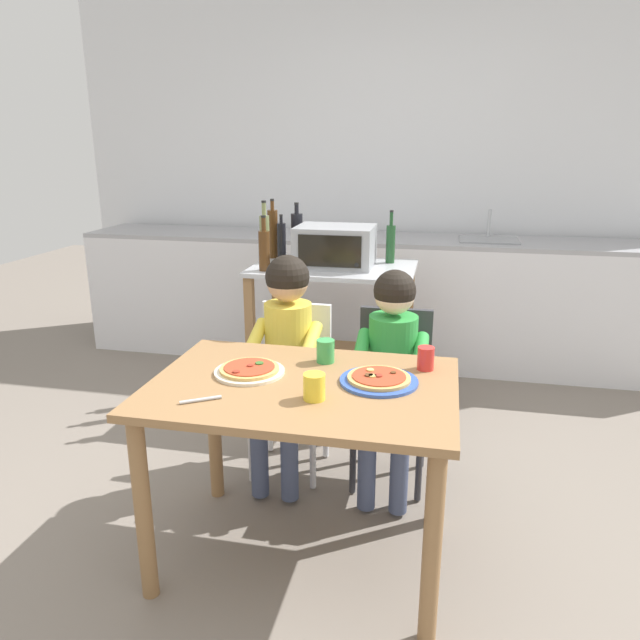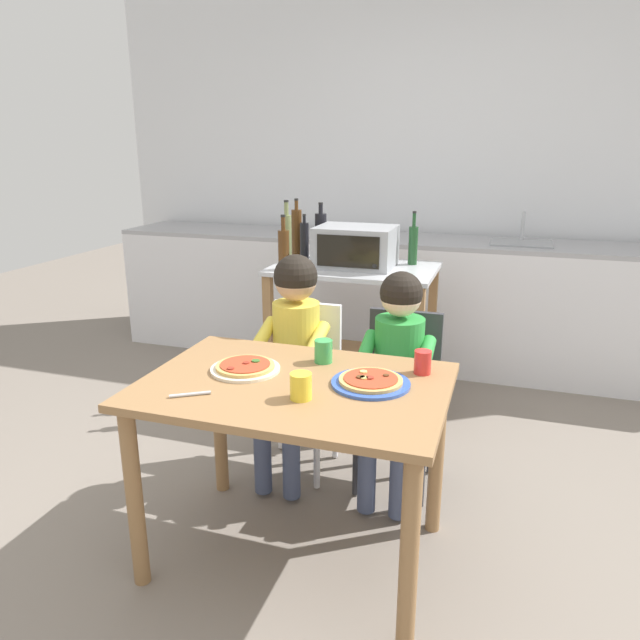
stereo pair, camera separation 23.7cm
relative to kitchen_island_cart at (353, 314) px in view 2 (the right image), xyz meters
name	(u,v)px [view 2 (the right image)]	position (x,y,z in m)	size (l,w,h in m)	color
ground_plane	(362,433)	(0.16, -0.36, -0.58)	(10.70, 10.70, 0.00)	slate
back_wall_tiled	(420,173)	(0.16, 1.30, 0.77)	(4.87, 0.12, 2.70)	silver
kitchen_counter	(406,300)	(0.16, 0.89, -0.12)	(4.38, 0.60, 1.12)	silver
kitchen_island_cart	(353,314)	(0.00, 0.00, 0.00)	(0.95, 0.62, 0.87)	#B7BABF
toaster_oven	(356,247)	(0.01, 0.01, 0.41)	(0.45, 0.35, 0.23)	#999BA0
bottle_slim_sauce	(304,241)	(-0.35, 0.12, 0.41)	(0.05, 0.05, 0.28)	black
bottle_dark_olive_oil	(413,244)	(0.31, 0.17, 0.41)	(0.05, 0.05, 0.31)	#1E4723
bottle_brown_beer	(287,237)	(-0.42, 0.01, 0.44)	(0.06, 0.06, 0.37)	olive
bottle_clear_vinegar	(321,234)	(-0.28, 0.24, 0.43)	(0.07, 0.07, 0.34)	black
bottle_tall_green_wine	(297,233)	(-0.42, 0.18, 0.44)	(0.06, 0.06, 0.37)	#4C2D14
bottle_squat_spirits	(284,249)	(-0.36, -0.20, 0.41)	(0.06, 0.06, 0.31)	#4C2D14
dining_table	(295,412)	(0.16, -1.43, 0.03)	(1.10, 0.77, 0.73)	olive
dining_chair_left	(301,374)	(-0.06, -0.76, -0.10)	(0.36, 0.36, 0.81)	silver
dining_chair_right	(400,386)	(0.43, -0.76, -0.10)	(0.36, 0.36, 0.81)	#333338
child_in_yellow_shirt	(292,340)	(-0.06, -0.88, 0.11)	(0.32, 0.42, 1.06)	#424C6B
child_in_green_shirt	(396,359)	(0.43, -0.88, 0.08)	(0.32, 0.42, 1.02)	#424C6B
pizza_plate_cream	(245,367)	(-0.06, -1.38, 0.17)	(0.27, 0.27, 0.03)	beige
pizza_plate_blue_rimmed	(371,382)	(0.43, -1.37, 0.16)	(0.28, 0.28, 0.03)	#3356B7
drinking_cup_yellow	(301,386)	(0.23, -1.56, 0.20)	(0.08, 0.08, 0.09)	yellow
drinking_cup_green	(323,351)	(0.20, -1.20, 0.20)	(0.07, 0.07, 0.09)	green
drinking_cup_red	(423,362)	(0.59, -1.20, 0.20)	(0.06, 0.06, 0.09)	red
serving_spoon	(190,394)	(-0.14, -1.66, 0.16)	(0.01, 0.01, 0.14)	#B7BABF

